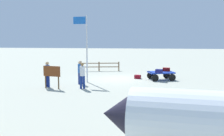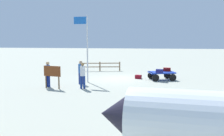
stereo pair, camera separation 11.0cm
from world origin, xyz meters
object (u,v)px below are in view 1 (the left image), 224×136
Objects in this scene: suitcase_navy at (166,69)px; luggage_cart at (161,74)px; worker_trailing at (47,72)px; worker_supervisor at (82,74)px; signboard at (52,73)px; suitcase_tan at (138,77)px; worker_lead at (80,70)px; flagpole at (85,42)px; suitcase_maroon at (159,71)px.

luggage_cart is at bearing 43.84° from suitcase_navy.
suitcase_navy is 9.14m from worker_trailing.
worker_trailing reaches higher than suitcase_navy.
worker_supervisor is 1.15× the size of signboard.
suitcase_tan is at bearing -143.23° from worker_trailing.
worker_supervisor reaches higher than worker_lead.
suitcase_navy is at bearing -178.42° from suitcase_tan.
luggage_cart is 1.30× the size of worker_supervisor.
worker_trailing is at bearing 45.83° from flagpole.
worker_lead is (6.12, 3.12, 0.21)m from suitcase_navy.
worker_trailing is 0.69m from signboard.
flagpole reaches higher than worker_supervisor.
worker_trailing is at bearing 33.69° from worker_lead.
suitcase_maroon is 0.34× the size of worker_trailing.
suitcase_navy is 1.07× the size of suitcase_tan.
luggage_cart is 6.30m from worker_lead.
worker_trailing reaches higher than signboard.
suitcase_navy is 0.35× the size of worker_supervisor.
suitcase_maroon is 7.88m from signboard.
luggage_cart is 0.45× the size of flagpole.
suitcase_maroon is at bearing 75.03° from luggage_cart.
worker_supervisor is 3.12m from flagpole.
worker_lead is at bearing -128.81° from signboard.
worker_lead is at bearing 38.19° from suitcase_tan.
signboard reaches higher than luggage_cart.
luggage_cart is 6.68m from worker_supervisor.
worker_lead is (3.88, 3.05, 0.83)m from suitcase_tan.
worker_supervisor is (5.13, 4.24, 0.50)m from luggage_cart.
signboard is (-0.49, 0.49, 0.03)m from worker_trailing.
flagpole reaches higher than suitcase_maroon.
worker_trailing is (7.57, 3.95, 0.50)m from luggage_cart.
worker_supervisor is (5.58, 4.67, 0.19)m from suitcase_navy.
suitcase_tan is at bearing -141.81° from worker_lead.
worker_trailing is at bearing -44.73° from signboard.
signboard is at bearing 32.07° from luggage_cart.
worker_lead is 0.99× the size of worker_trailing.
suitcase_navy reaches higher than suitcase_tan.
worker_lead is (5.50, 2.04, 0.21)m from suitcase_maroon.
worker_trailing is (7.40, 3.30, 0.20)m from suitcase_maroon.
flagpole reaches higher than signboard.
suitcase_tan is (1.62, -1.02, -0.62)m from suitcase_maroon.
suitcase_navy is 2.32m from suitcase_tan.
luggage_cart reaches higher than suitcase_tan.
worker_supervisor is at bearing 173.25° from worker_trailing.
suitcase_maroon is at bearing -159.69° from worker_lead.
worker_lead is 0.34× the size of flagpole.
worker_trailing is 1.16× the size of signboard.
luggage_cart is 0.69m from suitcase_navy.
flagpole is 3.59m from signboard.
flagpole is (5.52, 1.84, 2.44)m from luggage_cart.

